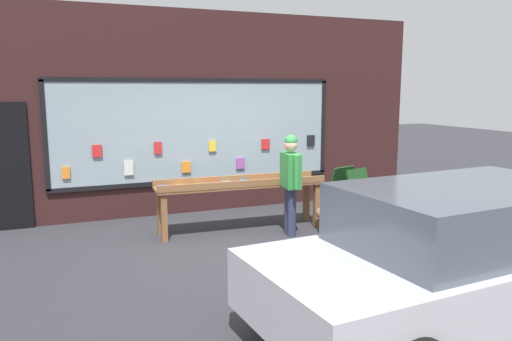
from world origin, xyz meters
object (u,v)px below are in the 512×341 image
at_px(display_table_main, 240,188).
at_px(person_browsing, 291,178).
at_px(parked_car, 466,253).
at_px(small_dog, 325,218).
at_px(sandwich_board_sign, 349,193).

xyz_separation_m(display_table_main, person_browsing, (0.65, -0.53, 0.22)).
distance_m(person_browsing, parked_car, 3.43).
xyz_separation_m(small_dog, sandwich_board_sign, (0.87, 0.67, 0.21)).
relative_size(display_table_main, small_dog, 4.51).
bearing_deg(person_browsing, display_table_main, 57.28).
bearing_deg(parked_car, person_browsing, 89.50).
xyz_separation_m(display_table_main, small_dog, (1.20, -0.69, -0.45)).
bearing_deg(parked_car, small_dog, 80.03).
relative_size(person_browsing, sandwich_board_sign, 1.75).
xyz_separation_m(sandwich_board_sign, parked_car, (-1.20, -3.94, 0.27)).
relative_size(small_dog, sandwich_board_sign, 0.67).
height_order(display_table_main, person_browsing, person_browsing).
height_order(person_browsing, parked_car, person_browsing).
distance_m(person_browsing, small_dog, 0.88).
distance_m(small_dog, sandwich_board_sign, 1.12).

